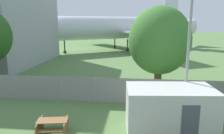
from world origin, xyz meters
name	(u,v)px	position (x,y,z in m)	size (l,w,h in m)	color
perimeter_fence	(96,90)	(0.00, 9.84, 0.92)	(56.07, 0.07, 1.85)	gray
airplane	(116,28)	(-1.28, 39.41, 4.43)	(36.61, 29.47, 13.22)	silver
portable_cabin	(170,110)	(4.65, 6.06, 1.20)	(4.71, 2.89, 2.40)	silver
picnic_bench_open_grass	(53,125)	(-1.41, 5.09, 0.47)	(1.78, 1.65, 0.76)	brown
tree_behind_benches	(159,41)	(4.64, 12.48, 4.27)	(4.88, 4.88, 6.97)	brown
light_mast	(189,44)	(5.70, 7.39, 4.56)	(0.44, 0.44, 7.41)	#99999E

